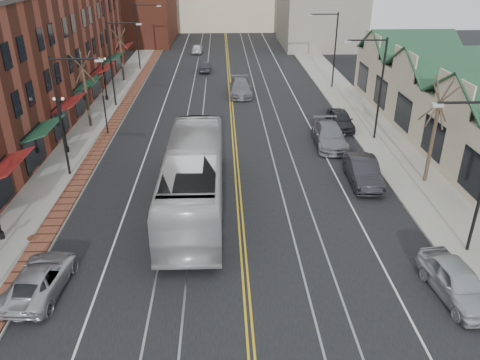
{
  "coord_description": "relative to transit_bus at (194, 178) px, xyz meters",
  "views": [
    {
      "loc": [
        -0.97,
        -13.51,
        13.93
      ],
      "look_at": [
        0.01,
        10.79,
        2.0
      ],
      "focal_mm": 35.0,
      "sensor_mm": 36.0,
      "label": 1
    }
  ],
  "objects": [
    {
      "name": "transit_bus",
      "position": [
        0.0,
        0.0,
        0.0
      ],
      "size": [
        3.38,
        14.01,
        3.9
      ],
      "primitive_type": "imported",
      "rotation": [
        0.0,
        0.0,
        3.13
      ],
      "color": "silver",
      "rests_on": "ground"
    },
    {
      "name": "traffic_signal",
      "position": [
        -7.91,
        12.68,
        0.4
      ],
      "size": [
        0.18,
        0.15,
        3.8
      ],
      "color": "black",
      "rests_on": "sidewalk_left"
    },
    {
      "name": "sidewalk_left",
      "position": [
        -9.31,
        8.68,
        -1.87
      ],
      "size": [
        4.0,
        120.0,
        0.15
      ],
      "primitive_type": "cube",
      "color": "gray",
      "rests_on": "ground"
    },
    {
      "name": "distant_car_right",
      "position": [
        3.76,
        24.29,
        -1.12
      ],
      "size": [
        2.33,
        5.69,
        1.65
      ],
      "primitive_type": "imported",
      "rotation": [
        0.0,
        0.0,
        -0.0
      ],
      "color": "slate",
      "rests_on": "ground"
    },
    {
      "name": "tree_left_near",
      "position": [
        -9.81,
        14.68,
        1.57
      ],
      "size": [
        1.78,
        1.37,
        6.48
      ],
      "color": "#382B21",
      "rests_on": "sidewalk_left"
    },
    {
      "name": "streetlight_r_2",
      "position": [
        13.74,
        26.68,
        3.08
      ],
      "size": [
        3.33,
        0.25,
        8.0
      ],
      "color": "black",
      "rests_on": "sidewalk_right"
    },
    {
      "name": "tree_right_mid",
      "position": [
        15.19,
        2.68,
        1.8
      ],
      "size": [
        1.9,
        1.46,
        6.93
      ],
      "color": "#382B21",
      "rests_on": "sidewalk_right"
    },
    {
      "name": "lamppost_l_2",
      "position": [
        -10.11,
        8.68,
        0.25
      ],
      "size": [
        0.84,
        0.28,
        4.27
      ],
      "color": "black",
      "rests_on": "sidewalk_left"
    },
    {
      "name": "streetlight_r_0",
      "position": [
        13.74,
        -5.32,
        3.08
      ],
      "size": [
        3.33,
        0.25,
        8.0
      ],
      "color": "black",
      "rests_on": "sidewalk_right"
    },
    {
      "name": "parked_car_c",
      "position": [
        10.19,
        9.54,
        -1.12
      ],
      "size": [
        2.6,
        5.82,
        1.66
      ],
      "primitive_type": "imported",
      "rotation": [
        0.0,
        0.0,
        -0.05
      ],
      "color": "slate",
      "rests_on": "ground"
    },
    {
      "name": "streetlight_l_3",
      "position": [
        -8.36,
        36.68,
        3.08
      ],
      "size": [
        3.33,
        0.25,
        8.0
      ],
      "color": "black",
      "rests_on": "sidewalk_left"
    },
    {
      "name": "building_left",
      "position": [
        -16.31,
        15.68,
        3.55
      ],
      "size": [
        10.0,
        50.0,
        11.0
      ],
      "primitive_type": "cube",
      "color": "maroon",
      "rests_on": "ground"
    },
    {
      "name": "streetlight_r_1",
      "position": [
        13.74,
        10.68,
        3.08
      ],
      "size": [
        3.33,
        0.25,
        8.0
      ],
      "color": "black",
      "rests_on": "sidewalk_right"
    },
    {
      "name": "parked_car_d",
      "position": [
        11.99,
        13.5,
        -1.17
      ],
      "size": [
        1.88,
        4.61,
        1.57
      ],
      "primitive_type": "imported",
      "rotation": [
        0.0,
        0.0,
        0.01
      ],
      "color": "black",
      "rests_on": "ground"
    },
    {
      "name": "streetlight_l_1",
      "position": [
        -8.36,
        4.68,
        3.08
      ],
      "size": [
        3.33,
        0.25,
        8.0
      ],
      "color": "black",
      "rests_on": "sidewalk_left"
    },
    {
      "name": "parked_car_b",
      "position": [
        10.98,
        2.81,
        -1.11
      ],
      "size": [
        1.97,
        5.13,
        1.67
      ],
      "primitive_type": "imported",
      "rotation": [
        0.0,
        0.0,
        -0.04
      ],
      "color": "black",
      "rests_on": "ground"
    },
    {
      "name": "sidewalk_right",
      "position": [
        14.69,
        8.68,
        -1.87
      ],
      "size": [
        4.0,
        120.0,
        0.15
      ],
      "primitive_type": "cube",
      "color": "gray",
      "rests_on": "ground"
    },
    {
      "name": "lamppost_l_3",
      "position": [
        -10.11,
        22.68,
        0.25
      ],
      "size": [
        0.84,
        0.28,
        4.27
      ],
      "color": "black",
      "rests_on": "sidewalk_left"
    },
    {
      "name": "backdrop_right",
      "position": [
        17.69,
        53.68,
        3.55
      ],
      "size": [
        12.0,
        16.0,
        11.0
      ],
      "primitive_type": "cube",
      "color": "slate",
      "rests_on": "ground"
    },
    {
      "name": "parked_car_a",
      "position": [
        11.99,
        -8.66,
        -1.16
      ],
      "size": [
        2.34,
        4.79,
        1.57
      ],
      "primitive_type": "imported",
      "rotation": [
        0.0,
        0.0,
        0.11
      ],
      "color": "#A5A8AC",
      "rests_on": "ground"
    },
    {
      "name": "distant_car_left",
      "position": [
        -0.34,
        35.38,
        -1.31
      ],
      "size": [
        1.37,
        3.86,
        1.27
      ],
      "primitive_type": "imported",
      "rotation": [
        0.0,
        0.0,
        3.15
      ],
      "color": "black",
      "rests_on": "ground"
    },
    {
      "name": "streetlight_l_2",
      "position": [
        -8.36,
        20.68,
        3.08
      ],
      "size": [
        3.33,
        0.25,
        8.0
      ],
      "color": "black",
      "rests_on": "sidewalk_left"
    },
    {
      "name": "backdrop_mid",
      "position": [
        2.69,
        73.68,
        2.55
      ],
      "size": [
        22.0,
        14.0,
        9.0
      ],
      "primitive_type": "cube",
      "color": "beige",
      "rests_on": "ground"
    },
    {
      "name": "building_right",
      "position": [
        20.69,
        8.68,
        0.35
      ],
      "size": [
        8.0,
        36.0,
        4.6
      ],
      "primitive_type": "cube",
      "color": "beige",
      "rests_on": "ground"
    },
    {
      "name": "manhole_far",
      "position": [
        -8.51,
        -3.32,
        -1.79
      ],
      "size": [
        0.6,
        0.6,
        0.02
      ],
      "primitive_type": "cylinder",
      "color": "#592D19",
      "rests_on": "sidewalk_left"
    },
    {
      "name": "parked_suv",
      "position": [
        -6.61,
        -7.56,
        -1.29
      ],
      "size": [
        2.55,
        4.92,
        1.32
      ],
      "primitive_type": "imported",
      "rotation": [
        0.0,
        0.0,
        3.07
      ],
      "color": "#A6A7AD",
      "rests_on": "ground"
    },
    {
      "name": "ground",
      "position": [
        2.69,
        -11.32,
        -1.95
      ],
      "size": [
        160.0,
        160.0,
        0.0
      ],
      "primitive_type": "plane",
      "color": "black",
      "rests_on": "ground"
    },
    {
      "name": "distant_car_far",
      "position": [
        -1.86,
        47.57,
        -1.28
      ],
      "size": [
        1.59,
        3.93,
        1.34
      ],
      "primitive_type": "imported",
      "rotation": [
        0.0,
        0.0,
        3.14
      ],
      "color": "silver",
      "rests_on": "ground"
    },
    {
      "name": "tree_left_far",
      "position": [
        -9.81,
        30.68,
        1.33
      ],
      "size": [
        1.66,
        1.28,
        6.02
      ],
      "color": "#382B21",
      "rests_on": "sidewalk_left"
    }
  ]
}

